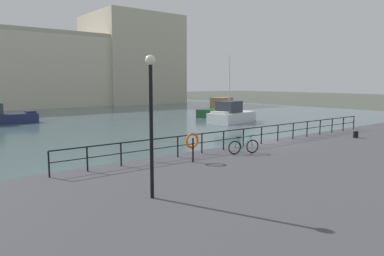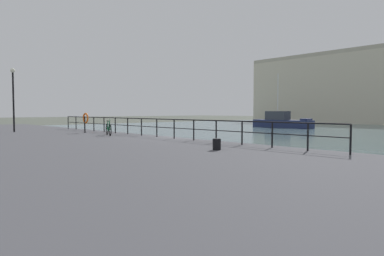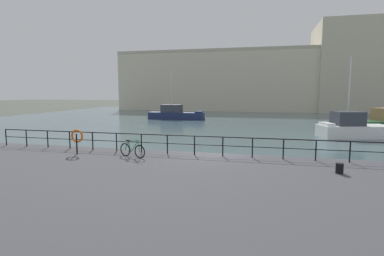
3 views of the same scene
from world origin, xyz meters
TOP-DOWN VIEW (x-y plane):
  - ground_plane at (0.00, 0.00)m, footprint 240.00×240.00m
  - water_basin at (0.00, 30.20)m, footprint 80.00×60.00m
  - quay_promenade at (0.00, -6.50)m, footprint 56.00×13.00m
  - harbor_building at (6.68, 54.44)m, footprint 59.66×16.36m
  - moored_red_daysailer at (10.73, 13.54)m, footprint 6.62×4.12m
  - moored_blue_motorboat at (15.44, 20.62)m, footprint 7.91×5.69m
  - quay_railing at (-1.61, -0.75)m, footprint 23.75×0.07m
  - parked_bicycle at (-3.89, -2.18)m, footprint 1.69×0.63m
  - mooring_bollard at (6.12, -3.07)m, footprint 0.32×0.32m
  - life_ring_stand at (-7.27, -2.09)m, footprint 0.75×0.16m
  - quay_lamp_post at (-11.65, -5.48)m, footprint 0.32×0.32m

SIDE VIEW (x-z plane):
  - ground_plane at x=0.00m, z-range 0.00..0.00m
  - water_basin at x=0.00m, z-range 0.00..0.01m
  - quay_promenade at x=0.00m, z-range 0.00..0.71m
  - moored_blue_motorboat at x=15.44m, z-range -0.32..2.06m
  - moored_red_daysailer at x=10.73m, z-range -2.78..4.55m
  - mooring_bollard at x=6.12m, z-range 0.71..1.15m
  - parked_bicycle at x=-3.89m, z-range 0.61..1.59m
  - quay_railing at x=-1.61m, z-range 0.91..1.99m
  - life_ring_stand at x=-7.27m, z-range 0.99..2.38m
  - quay_lamp_post at x=-11.65m, z-range 1.35..5.95m
  - harbor_building at x=6.68m, z-range -1.95..16.18m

